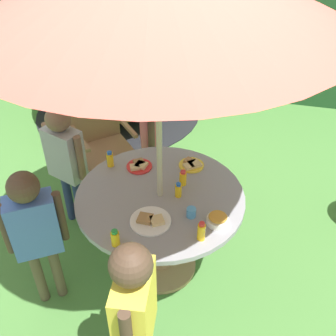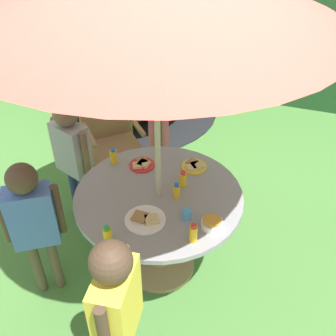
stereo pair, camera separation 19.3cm
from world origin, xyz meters
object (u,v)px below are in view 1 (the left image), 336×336
Objects in this scene: child_in_yellow_shirt at (135,309)px; cup_near at (191,212)px; garden_table at (160,215)px; child_in_grey_shirt at (65,154)px; child_in_blue_shirt at (34,225)px; snack_bowl at (218,219)px; wooden_chair at (100,135)px; child_in_pink_shirt at (150,121)px; juice_bottle_near_left at (110,159)px; plate_near_right at (139,166)px; juice_bottle_center_front at (183,178)px; dome_tent at (113,47)px; juice_bottle_mid_left at (115,238)px; juice_bottle_far_left at (201,231)px; plate_center_back at (191,165)px; plate_mid_right at (151,221)px; juice_bottle_far_right at (178,190)px.

child_in_yellow_shirt is 0.74m from cup_near.
garden_table is 0.90m from child_in_grey_shirt.
child_in_blue_shirt is 8.26× the size of snack_bowl.
cup_near is (1.00, -0.97, 0.20)m from wooden_chair.
juice_bottle_near_left is at bearing -29.75° from child_in_pink_shirt.
child_in_pink_shirt is 6.33× the size of plate_near_right.
juice_bottle_center_front is (0.12, 0.14, 0.24)m from garden_table.
plate_near_right is (0.09, -0.62, -0.00)m from child_in_pink_shirt.
child_in_pink_shirt reaches higher than child_in_grey_shirt.
child_in_grey_shirt is at bearing -89.12° from dome_tent.
cup_near is at bearing 40.95° from juice_bottle_mid_left.
juice_bottle_far_left reaches higher than snack_bowl.
snack_bowl is (1.09, 0.26, 0.05)m from child_in_blue_shirt.
child_in_grey_shirt is (-0.07, -0.52, 0.15)m from wooden_chair.
child_in_pink_shirt reaches higher than plate_center_back.
snack_bowl is 2.15× the size of cup_near.
child_in_blue_shirt is at bearing -129.32° from wooden_chair.
dome_tent is at bearing 61.20° from wooden_chair.
juice_bottle_near_left reaches higher than plate_mid_right.
juice_bottle_near_left is at bearing -78.48° from dome_tent.
child_in_blue_shirt reaches higher than snack_bowl.
child_in_blue_shirt is 1.15m from plate_center_back.
plate_center_back is 0.52m from cup_near.
juice_bottle_far_left is (0.76, -0.55, 0.00)m from juice_bottle_near_left.
plate_near_right is (0.61, -0.05, 0.03)m from child_in_grey_shirt.
juice_bottle_far_left reaches higher than juice_bottle_far_right.
child_in_blue_shirt is 9.94× the size of juice_bottle_mid_left.
juice_bottle_near_left is 0.94× the size of juice_bottle_far_left.
snack_bowl is at bearing -25.61° from juice_bottle_near_left.
child_in_yellow_shirt reaches higher than juice_bottle_near_left.
child_in_grey_shirt is 1.50m from child_in_yellow_shirt.
juice_bottle_far_left reaches higher than cup_near.
child_in_blue_shirt is 17.75× the size of cup_near.
snack_bowl is at bearing -7.98° from cup_near.
plate_near_right is at bearing -89.14° from wooden_chair.
juice_bottle_near_left is (-0.53, 1.10, 0.03)m from child_in_yellow_shirt.
plate_mid_right is (-0.09, 0.62, -0.02)m from child_in_yellow_shirt.
juice_bottle_far_right is (1.23, -2.19, -0.04)m from dome_tent.
child_in_yellow_shirt is at bearing -105.95° from wooden_chair.
garden_table is 0.90m from child_in_yellow_shirt.
garden_table is at bearing 156.79° from snack_bowl.
juice_bottle_near_left is (-0.83, 0.40, 0.02)m from snack_bowl.
juice_bottle_center_front reaches higher than plate_mid_right.
juice_bottle_far_left is (0.64, -1.19, 0.04)m from child_in_pink_shirt.
child_in_blue_shirt is 6.12× the size of plate_center_back.
child_in_pink_shirt is 1.36m from child_in_blue_shirt.
child_in_yellow_shirt is 0.60m from juice_bottle_far_left.
wooden_chair is 8.39× the size of juice_bottle_near_left.
cup_near is (0.10, -0.51, 0.02)m from plate_center_back.
plate_center_back is (0.97, 0.05, 0.03)m from child_in_grey_shirt.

